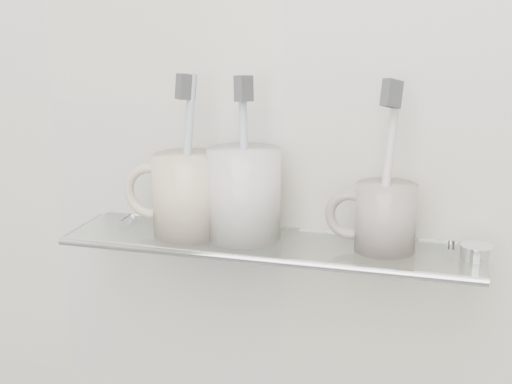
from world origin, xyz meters
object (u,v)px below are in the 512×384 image
(mug_center, at_px, (244,194))
(mug_right, at_px, (386,218))
(mug_left, at_px, (188,194))
(shelf_glass, at_px, (270,244))

(mug_center, distance_m, mug_right, 0.17)
(mug_center, bearing_deg, mug_right, -4.41)
(mug_left, height_order, mug_center, mug_center)
(shelf_glass, height_order, mug_center, mug_center)
(mug_center, height_order, mug_right, mug_center)
(shelf_glass, xyz_separation_m, mug_right, (0.14, 0.00, 0.04))
(shelf_glass, bearing_deg, mug_left, 177.27)
(mug_left, bearing_deg, shelf_glass, -22.05)
(shelf_glass, bearing_deg, mug_center, 171.53)
(mug_center, xyz_separation_m, mug_right, (0.17, 0.00, -0.02))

